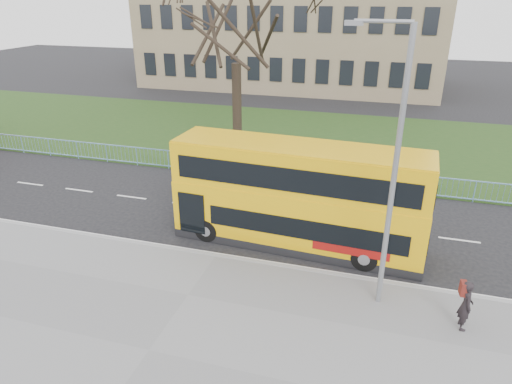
% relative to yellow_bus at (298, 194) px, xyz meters
% --- Properties ---
extents(ground, '(120.00, 120.00, 0.00)m').
position_rel_yellow_bus_xyz_m(ground, '(-2.67, -0.39, -2.17)').
color(ground, black).
rests_on(ground, ground).
extents(pavement, '(80.00, 10.50, 0.12)m').
position_rel_yellow_bus_xyz_m(pavement, '(-2.67, -7.14, -2.11)').
color(pavement, slate).
rests_on(pavement, ground).
extents(kerb, '(80.00, 0.20, 0.14)m').
position_rel_yellow_bus_xyz_m(kerb, '(-2.67, -1.94, -2.10)').
color(kerb, gray).
rests_on(kerb, ground).
extents(grass_verge, '(80.00, 15.40, 0.08)m').
position_rel_yellow_bus_xyz_m(grass_verge, '(-2.67, 13.91, -2.13)').
color(grass_verge, '#1E3D16').
rests_on(grass_verge, ground).
extents(guard_railing, '(40.00, 0.12, 1.10)m').
position_rel_yellow_bus_xyz_m(guard_railing, '(-2.67, 6.21, -1.62)').
color(guard_railing, '#7BB0DC').
rests_on(guard_railing, ground).
extents(bare_tree, '(9.06, 9.06, 12.94)m').
position_rel_yellow_bus_xyz_m(bare_tree, '(-5.67, 9.61, 4.38)').
color(bare_tree, black).
rests_on(bare_tree, grass_verge).
extents(civic_building, '(30.00, 15.00, 14.00)m').
position_rel_yellow_bus_xyz_m(civic_building, '(-7.67, 34.61, 4.83)').
color(civic_building, '#806F51').
rests_on(civic_building, ground).
extents(yellow_bus, '(9.75, 2.85, 4.04)m').
position_rel_yellow_bus_xyz_m(yellow_bus, '(0.00, 0.00, 0.00)').
color(yellow_bus, '#EDAF0A').
rests_on(yellow_bus, ground).
extents(pedestrian, '(0.43, 0.61, 1.59)m').
position_rel_yellow_bus_xyz_m(pedestrian, '(5.76, -3.67, -1.25)').
color(pedestrian, black).
rests_on(pedestrian, pavement).
extents(street_lamp, '(1.80, 0.23, 8.49)m').
position_rel_yellow_bus_xyz_m(street_lamp, '(3.22, -3.06, 2.61)').
color(street_lamp, gray).
rests_on(street_lamp, pavement).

